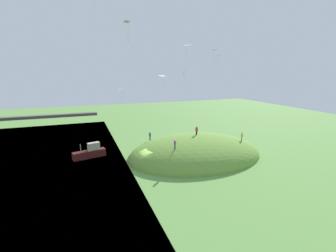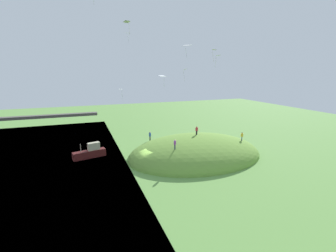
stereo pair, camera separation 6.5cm
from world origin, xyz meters
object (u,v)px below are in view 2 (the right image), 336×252
object	(u,v)px
person_watching_kites	(150,135)
kite_2	(185,70)
kite_3	(162,76)
kite_6	(187,46)
kite_0	(127,23)
kite_4	(127,33)
kite_5	(218,56)
person_on_hilltop	(175,143)
person_with_child	(242,135)
person_walking_path	(197,130)
boat_on_lake	(90,152)
kite_7	(214,51)
kite_1	(121,90)

from	to	relation	value
person_watching_kites	kite_2	distance (m)	14.56
kite_3	kite_6	world-z (taller)	kite_6
kite_6	kite_0	bearing A→B (deg)	136.35
kite_4	kite_5	bearing A→B (deg)	-62.57
person_on_hilltop	person_with_child	size ratio (longest dim) A/B	1.05
person_watching_kites	kite_2	size ratio (longest dim) A/B	0.85
kite_2	person_walking_path	bearing A→B (deg)	12.84
boat_on_lake	kite_7	xyz separation A→B (m)	(17.67, -13.25, 17.68)
boat_on_lake	person_with_child	bearing A→B (deg)	-29.92
boat_on_lake	person_watching_kites	bearing A→B (deg)	-15.19
kite_2	person_on_hilltop	bearing A→B (deg)	-130.36
kite_7	person_with_child	bearing A→B (deg)	27.30
person_on_hilltop	kite_4	distance (m)	22.00
kite_1	kite_6	bearing A→B (deg)	-72.96
person_walking_path	kite_7	world-z (taller)	kite_7
person_walking_path	kite_5	xyz separation A→B (m)	(-2.79, -10.84, 12.92)
kite_2	person_watching_kites	bearing A→B (deg)	133.78
kite_5	kite_6	bearing A→B (deg)	-162.87
person_watching_kites	boat_on_lake	bearing A→B (deg)	-36.86
person_with_child	kite_0	size ratio (longest dim) A/B	0.91
kite_4	kite_7	size ratio (longest dim) A/B	1.04
boat_on_lake	kite_0	distance (m)	24.58
kite_1	kite_6	distance (m)	19.01
person_on_hilltop	person_watching_kites	bearing A→B (deg)	-175.51
person_watching_kites	kite_7	distance (m)	20.99
boat_on_lake	person_walking_path	world-z (taller)	person_walking_path
kite_3	kite_7	xyz separation A→B (m)	(6.47, -4.26, 3.67)
person_with_child	kite_2	size ratio (longest dim) A/B	0.75
person_walking_path	person_on_hilltop	size ratio (longest dim) A/B	0.97
person_watching_kites	kite_1	world-z (taller)	kite_1
kite_2	kite_6	xyz separation A→B (m)	(-5.20, -11.82, 2.77)
kite_3	kite_2	bearing A→B (deg)	32.50
person_walking_path	person_on_hilltop	world-z (taller)	person_walking_path
person_walking_path	kite_6	size ratio (longest dim) A/B	1.07
kite_4	kite_5	size ratio (longest dim) A/B	1.15
person_on_hilltop	person_watching_kites	xyz separation A→B (m)	(-1.57, 9.36, -0.82)
boat_on_lake	person_with_child	world-z (taller)	person_with_child
person_watching_kites	kite_6	xyz separation A→B (m)	(-0.15, -17.09, 15.37)
kite_2	kite_4	bearing A→B (deg)	141.55
kite_3	person_with_child	bearing A→B (deg)	3.35
person_with_child	kite_2	bearing A→B (deg)	110.80
boat_on_lake	kite_4	world-z (taller)	kite_4
kite_6	kite_4	bearing A→B (deg)	100.33
kite_2	boat_on_lake	bearing A→B (deg)	161.56
kite_0	kite_4	xyz separation A→B (m)	(2.54, 12.98, 0.65)
kite_0	kite_4	world-z (taller)	kite_4
boat_on_lake	kite_4	size ratio (longest dim) A/B	3.28
person_with_child	kite_6	world-z (taller)	kite_6
person_walking_path	kite_4	distance (m)	22.07
kite_4	kite_6	distance (m)	19.34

